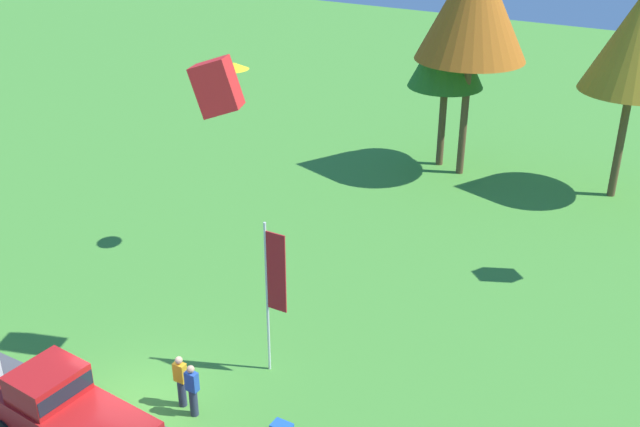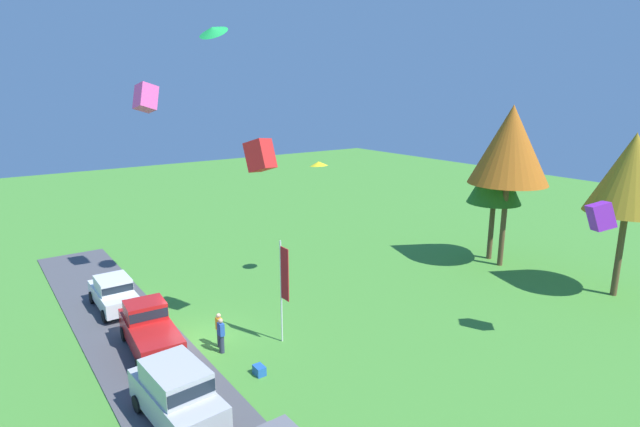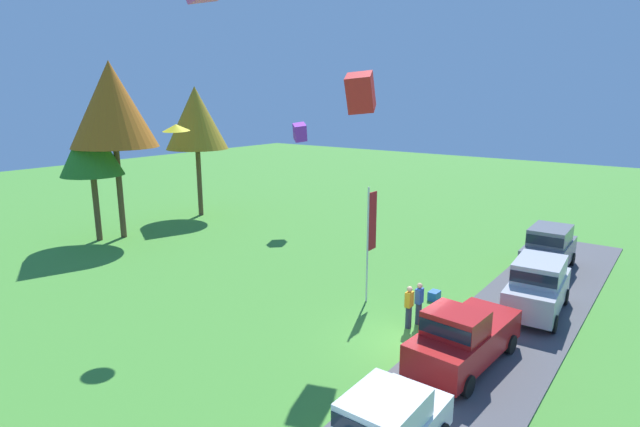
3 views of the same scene
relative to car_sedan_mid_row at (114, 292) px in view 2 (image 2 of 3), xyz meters
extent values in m
plane|color=#478E33|center=(6.16, 2.30, -1.04)|extent=(120.00, 120.00, 0.00)
cube|color=#4C4C51|center=(6.16, -0.23, -1.01)|extent=(36.00, 4.40, 0.06)
cube|color=white|center=(-0.03, 0.00, -0.24)|extent=(4.41, 1.82, 0.80)
cube|color=white|center=(0.07, 0.00, 0.51)|extent=(2.01, 1.65, 0.70)
cube|color=#19232D|center=(0.07, 0.00, 0.51)|extent=(2.05, 1.61, 0.38)
cylinder|color=black|center=(-1.53, -0.85, -0.64)|extent=(0.68, 0.24, 0.68)
cylinder|color=black|center=(-1.53, 0.86, -0.64)|extent=(0.68, 0.24, 0.68)
cylinder|color=black|center=(1.46, -0.86, -0.64)|extent=(0.68, 0.24, 0.68)
cylinder|color=black|center=(1.46, 0.85, -0.64)|extent=(0.68, 0.24, 0.68)
cube|color=red|center=(5.82, 0.20, -0.14)|extent=(5.13, 2.26, 1.00)
cube|color=red|center=(5.03, 0.26, 0.76)|extent=(1.62, 1.86, 0.80)
cube|color=#19232D|center=(5.03, 0.26, 0.76)|extent=(1.65, 1.83, 0.44)
cylinder|color=black|center=(4.06, -0.58, -0.64)|extent=(0.70, 0.29, 0.68)
cylinder|color=black|center=(4.19, 1.23, -0.64)|extent=(0.70, 0.29, 0.68)
cylinder|color=black|center=(7.45, -0.82, -0.64)|extent=(0.70, 0.29, 0.68)
cylinder|color=black|center=(7.59, 0.98, -0.64)|extent=(0.70, 0.29, 0.68)
cube|color=#B7B7BC|center=(11.57, -0.64, -0.09)|extent=(4.72, 2.22, 1.10)
cube|color=#B7B7BC|center=(11.57, -0.64, 0.88)|extent=(2.72, 1.94, 0.84)
cube|color=#19232D|center=(11.57, -0.64, 0.88)|extent=(2.77, 1.91, 0.46)
cylinder|color=black|center=(10.07, -1.65, -0.64)|extent=(0.70, 0.29, 0.68)
cylinder|color=black|center=(9.94, 0.15, -0.64)|extent=(0.70, 0.29, 0.68)
cylinder|color=black|center=(13.06, 0.37, -0.64)|extent=(0.70, 0.29, 0.68)
cylinder|color=#2D334C|center=(7.78, 2.81, -0.60)|extent=(0.24, 0.24, 0.88)
cube|color=#2851AD|center=(7.78, 2.81, 0.14)|extent=(0.36, 0.22, 0.60)
sphere|color=tan|center=(7.78, 2.81, 0.56)|extent=(0.22, 0.22, 0.22)
cylinder|color=#2D334C|center=(7.23, 2.97, -0.60)|extent=(0.24, 0.24, 0.88)
cube|color=orange|center=(7.23, 2.97, 0.14)|extent=(0.36, 0.22, 0.60)
sphere|color=tan|center=(7.23, 2.97, 0.56)|extent=(0.22, 0.22, 0.22)
cylinder|color=brown|center=(6.70, 24.24, 1.02)|extent=(0.36, 0.36, 4.12)
cone|color=#2D7023|center=(6.70, 24.24, 4.93)|extent=(3.71, 3.71, 3.71)
cylinder|color=brown|center=(8.02, 23.65, 1.84)|extent=(0.36, 0.36, 5.76)
cone|color=#B25B19|center=(8.02, 23.65, 7.31)|extent=(5.19, 5.19, 5.19)
cylinder|color=brown|center=(15.15, 24.60, 1.48)|extent=(0.36, 0.36, 5.05)
cone|color=olive|center=(15.15, 24.60, 6.28)|extent=(4.54, 4.54, 4.54)
cylinder|color=silver|center=(8.48, 5.65, 1.51)|extent=(0.08, 0.08, 5.09)
cube|color=red|center=(8.83, 5.65, 2.52)|extent=(0.64, 0.04, 2.55)
cube|color=blue|center=(10.41, 3.32, -0.84)|extent=(0.56, 0.40, 0.40)
cube|color=purple|center=(17.42, 16.61, 5.43)|extent=(1.40, 1.29, 1.40)
cube|color=red|center=(7.29, 5.38, 7.88)|extent=(1.65, 1.34, 1.68)
cone|color=yellow|center=(3.37, 11.48, 6.54)|extent=(1.40, 1.39, 0.35)
cube|color=#EA4C9E|center=(-1.93, 3.20, 10.38)|extent=(1.46, 1.50, 1.81)
cone|color=green|center=(2.40, 5.54, 13.77)|extent=(2.06, 2.05, 1.02)
camera|label=1|loc=(19.24, -9.93, 13.46)|focal=42.00mm
camera|label=2|loc=(27.41, -5.68, 10.77)|focal=28.00mm
camera|label=3|loc=(-9.15, -5.04, 7.66)|focal=28.00mm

